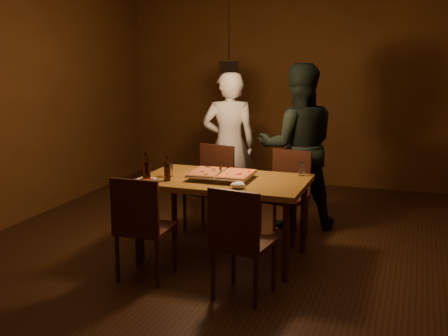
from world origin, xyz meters
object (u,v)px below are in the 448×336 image
(beer_bottle_b, at_px, (167,168))
(pendant_lamp, at_px, (229,65))
(dining_table, at_px, (224,187))
(chair_far_right, at_px, (287,186))
(pizza_tray, at_px, (222,176))
(chair_near_left, at_px, (141,219))
(diner_white, at_px, (229,145))
(beer_bottle_a, at_px, (146,167))
(plate_slice, at_px, (147,181))
(chair_far_left, at_px, (212,179))
(chair_near_right, at_px, (239,233))
(diner_dark, at_px, (298,147))

(beer_bottle_b, relative_size, pendant_lamp, 0.20)
(dining_table, relative_size, chair_far_right, 3.08)
(dining_table, height_order, pizza_tray, pizza_tray)
(chair_far_right, distance_m, chair_near_left, 1.74)
(pizza_tray, xyz_separation_m, diner_white, (-0.37, 1.29, 0.06))
(chair_far_right, bearing_deg, chair_near_left, 69.72)
(pizza_tray, relative_size, beer_bottle_b, 2.44)
(beer_bottle_b, bearing_deg, diner_white, 87.37)
(pizza_tray, xyz_separation_m, beer_bottle_a, (-0.60, -0.31, 0.11))
(diner_white, bearing_deg, plate_slice, 61.88)
(chair_far_left, bearing_deg, pizza_tray, 127.41)
(chair_far_right, height_order, pendant_lamp, pendant_lamp)
(chair_near_right, height_order, beer_bottle_a, beer_bottle_a)
(dining_table, bearing_deg, plate_slice, -151.20)
(chair_far_left, bearing_deg, chair_near_right, 128.26)
(chair_far_right, bearing_deg, chair_far_left, 7.12)
(chair_near_right, relative_size, beer_bottle_b, 2.15)
(chair_far_right, xyz_separation_m, diner_white, (-0.80, 0.52, 0.30))
(chair_near_right, xyz_separation_m, beer_bottle_a, (-1.03, 0.50, 0.34))
(dining_table, xyz_separation_m, diner_dark, (0.43, 1.16, 0.21))
(beer_bottle_a, bearing_deg, chair_near_right, -25.76)
(chair_near_right, distance_m, pizza_tray, 0.94)
(diner_white, distance_m, diner_dark, 0.83)
(chair_near_left, relative_size, beer_bottle_b, 2.15)
(chair_far_right, distance_m, plate_slice, 1.52)
(pizza_tray, distance_m, beer_bottle_b, 0.50)
(pizza_tray, distance_m, diner_white, 1.34)
(beer_bottle_a, bearing_deg, beer_bottle_b, 26.27)
(chair_far_right, relative_size, beer_bottle_a, 1.87)
(plate_slice, relative_size, pendant_lamp, 0.20)
(chair_far_right, distance_m, pendant_lamp, 1.43)
(chair_near_right, bearing_deg, beer_bottle_b, 154.25)
(dining_table, distance_m, beer_bottle_b, 0.55)
(dining_table, distance_m, diner_dark, 1.25)
(chair_near_right, relative_size, diner_dark, 0.27)
(chair_near_left, xyz_separation_m, plate_slice, (-0.15, 0.41, 0.22))
(beer_bottle_a, bearing_deg, chair_near_left, -70.06)
(chair_near_left, distance_m, diner_white, 2.04)
(chair_far_left, bearing_deg, chair_far_right, -171.78)
(diner_white, relative_size, diner_dark, 0.94)
(chair_far_right, xyz_separation_m, diner_dark, (0.01, 0.39, 0.35))
(dining_table, xyz_separation_m, chair_near_left, (-0.46, -0.74, -0.14))
(chair_near_left, bearing_deg, dining_table, 56.88)
(plate_slice, bearing_deg, dining_table, 28.80)
(dining_table, xyz_separation_m, chair_far_right, (0.42, 0.76, -0.14))
(chair_near_left, height_order, diner_dark, diner_dark)
(chair_far_right, xyz_separation_m, beer_bottle_a, (-1.04, -1.08, 0.34))
(chair_near_left, height_order, chair_near_right, same)
(chair_near_right, bearing_deg, chair_near_left, -176.91)
(chair_near_left, bearing_deg, chair_far_right, 58.51)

